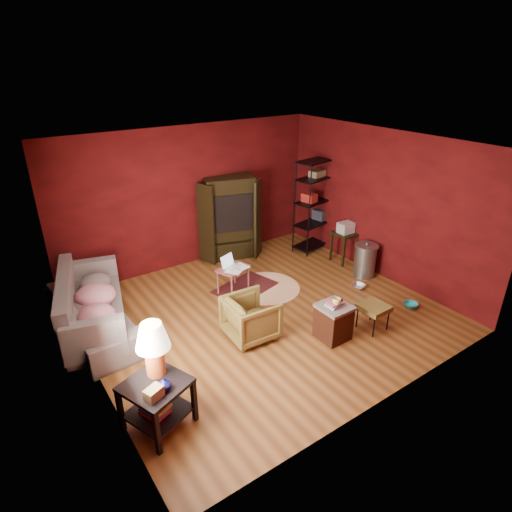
# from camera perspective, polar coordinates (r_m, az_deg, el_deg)

# --- Properties ---
(room) EXTENTS (5.54, 5.04, 2.84)m
(room) POSITION_cam_1_polar(r_m,az_deg,el_deg) (6.61, 0.77, 2.42)
(room) COLOR brown
(room) RESTS_ON ground
(sofa) EXTENTS (0.77, 2.27, 0.87)m
(sofa) POSITION_cam_1_polar(r_m,az_deg,el_deg) (7.07, -20.92, -6.57)
(sofa) COLOR #6D5E5E
(sofa) RESTS_ON ground
(armchair) EXTENTS (0.72, 0.76, 0.74)m
(armchair) POSITION_cam_1_polar(r_m,az_deg,el_deg) (6.56, -0.68, -7.99)
(armchair) COLOR black
(armchair) RESTS_ON ground
(pet_bowl_steel) EXTENTS (0.26, 0.14, 0.25)m
(pet_bowl_steel) POSITION_cam_1_polar(r_m,az_deg,el_deg) (8.23, 13.58, -3.35)
(pet_bowl_steel) COLOR silver
(pet_bowl_steel) RESTS_ON ground
(pet_bowl_turquoise) EXTENTS (0.25, 0.11, 0.25)m
(pet_bowl_turquoise) POSITION_cam_1_polar(r_m,az_deg,el_deg) (7.89, 20.03, -5.62)
(pet_bowl_turquoise) COLOR #28ACBB
(pet_bowl_turquoise) RESTS_ON ground
(vase) EXTENTS (0.15, 0.16, 0.15)m
(vase) POSITION_cam_1_polar(r_m,az_deg,el_deg) (4.99, -12.08, -16.35)
(vase) COLOR #0C0C3E
(vase) RESTS_ON side_table
(mug) EXTENTS (0.14, 0.12, 0.12)m
(mug) POSITION_cam_1_polar(r_m,az_deg,el_deg) (6.42, 10.71, -5.87)
(mug) COLOR #F2D876
(mug) RESTS_ON hamper
(side_table) EXTENTS (0.85, 0.85, 1.30)m
(side_table) POSITION_cam_1_polar(r_m,az_deg,el_deg) (5.11, -13.39, -14.19)
(side_table) COLOR black
(side_table) RESTS_ON ground
(sofa_cushions) EXTENTS (1.37, 2.30, 0.90)m
(sofa_cushions) POSITION_cam_1_polar(r_m,az_deg,el_deg) (7.08, -21.28, -6.55)
(sofa_cushions) COLOR #6D5E5E
(sofa_cushions) RESTS_ON sofa
(hamper) EXTENTS (0.47, 0.47, 0.65)m
(hamper) POSITION_cam_1_polar(r_m,az_deg,el_deg) (6.68, 10.29, -8.53)
(hamper) COLOR #3B180D
(hamper) RESTS_ON ground
(footstool) EXTENTS (0.43, 0.43, 0.43)m
(footstool) POSITION_cam_1_polar(r_m,az_deg,el_deg) (6.99, 15.45, -6.74)
(footstool) COLOR black
(footstool) RESTS_ON ground
(rug_round) EXTENTS (1.56, 1.56, 0.01)m
(rug_round) POSITION_cam_1_polar(r_m,az_deg,el_deg) (8.05, 1.34, -4.25)
(rug_round) COLOR #F5EECC
(rug_round) RESTS_ON ground
(rug_oriental) EXTENTS (1.27, 1.00, 0.01)m
(rug_oriental) POSITION_cam_1_polar(r_m,az_deg,el_deg) (8.04, -1.46, -4.21)
(rug_oriental) COLOR #55161A
(rug_oriental) RESTS_ON ground
(laptop_desk) EXTENTS (0.67, 0.58, 0.70)m
(laptop_desk) POSITION_cam_1_polar(r_m,az_deg,el_deg) (7.75, -3.12, -1.91)
(laptop_desk) COLOR brown
(laptop_desk) RESTS_ON ground
(tv_armoire) EXTENTS (1.32, 0.96, 1.75)m
(tv_armoire) POSITION_cam_1_polar(r_m,az_deg,el_deg) (8.97, -3.54, 5.28)
(tv_armoire) COLOR black
(tv_armoire) RESTS_ON ground
(wire_shelving) EXTENTS (1.05, 0.60, 2.01)m
(wire_shelving) POSITION_cam_1_polar(r_m,az_deg,el_deg) (9.41, 7.98, 7.28)
(wire_shelving) COLOR black
(wire_shelving) RESTS_ON ground
(small_stand) EXTENTS (0.44, 0.44, 0.87)m
(small_stand) POSITION_cam_1_polar(r_m,az_deg,el_deg) (9.00, 11.82, 3.06)
(small_stand) COLOR black
(small_stand) RESTS_ON ground
(trash_can) EXTENTS (0.59, 0.59, 0.71)m
(trash_can) POSITION_cam_1_polar(r_m,az_deg,el_deg) (8.61, 14.34, -0.55)
(trash_can) COLOR gray
(trash_can) RESTS_ON ground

